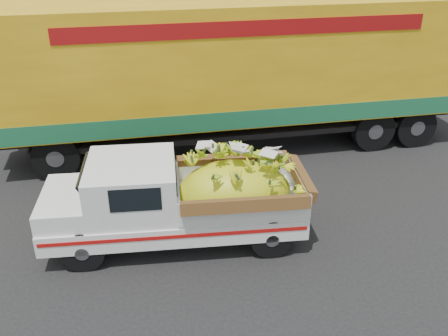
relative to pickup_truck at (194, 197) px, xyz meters
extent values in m
plane|color=black|center=(0.03, 0.10, -0.89)|extent=(100.00, 100.00, 0.00)
cube|color=gray|center=(0.03, 6.68, -0.82)|extent=(60.00, 0.25, 0.15)
cube|color=gray|center=(0.03, 8.78, -0.82)|extent=(60.00, 4.00, 0.14)
cylinder|color=black|center=(-1.99, -0.74, -0.51)|extent=(0.77, 0.22, 0.77)
cylinder|color=black|center=(-1.99, 0.73, -0.51)|extent=(0.77, 0.22, 0.77)
cylinder|color=black|center=(1.34, -0.73, -0.51)|extent=(0.77, 0.22, 0.77)
cylinder|color=black|center=(1.34, 0.74, -0.51)|extent=(0.77, 0.22, 0.77)
cube|color=silver|center=(-0.38, 0.00, -0.33)|extent=(4.74, 1.72, 0.39)
cube|color=#A50F0C|center=(-0.38, -0.86, -0.27)|extent=(4.65, 0.02, 0.07)
cube|color=silver|center=(-2.71, 0.00, -0.44)|extent=(0.10, 1.68, 0.14)
cube|color=silver|center=(-2.32, 0.00, 0.04)|extent=(0.86, 1.61, 0.36)
cube|color=silver|center=(-1.11, 0.00, 0.32)|extent=(1.57, 1.65, 0.91)
cube|color=black|center=(-1.01, -0.83, 0.49)|extent=(0.86, 0.01, 0.42)
cube|color=silver|center=(0.83, 0.00, 0.12)|extent=(2.32, 1.72, 0.51)
ellipsoid|color=yellow|center=(0.73, 0.00, 0.01)|extent=(2.10, 1.38, 1.29)
cylinder|color=black|center=(6.10, 3.65, -0.34)|extent=(1.12, 0.42, 1.10)
cylinder|color=black|center=(5.93, 5.64, -0.34)|extent=(1.12, 0.42, 1.10)
cylinder|color=black|center=(4.91, 3.54, -0.34)|extent=(1.12, 0.42, 1.10)
cylinder|color=black|center=(4.73, 5.53, -0.34)|extent=(1.12, 0.42, 1.10)
cylinder|color=black|center=(-3.06, 2.84, -0.34)|extent=(1.12, 0.42, 1.10)
cylinder|color=black|center=(-3.24, 4.83, -0.34)|extent=(1.12, 0.42, 1.10)
cube|color=black|center=(1.33, 4.23, -0.11)|extent=(12.04, 2.05, 0.36)
cube|color=gold|center=(1.33, 4.23, 1.49)|extent=(11.93, 3.52, 2.84)
cube|color=#1B5F39|center=(1.33, 4.23, 0.32)|extent=(12.00, 3.55, 0.45)
cube|color=maroon|center=(1.45, 2.98, 2.46)|extent=(8.37, 0.76, 0.35)
camera|label=1|loc=(-0.37, -8.03, 4.67)|focal=40.00mm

